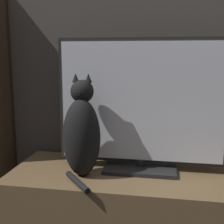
{
  "coord_description": "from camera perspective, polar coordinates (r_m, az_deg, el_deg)",
  "views": [
    {
      "loc": [
        0.15,
        -0.57,
        1.07
      ],
      "look_at": [
        -0.11,
        0.91,
        0.79
      ],
      "focal_mm": 50.0,
      "sensor_mm": 36.0,
      "label": 1
    }
  ],
  "objects": [
    {
      "name": "cat",
      "position": [
        1.53,
        -5.53,
        -3.89
      ],
      "size": [
        0.2,
        0.31,
        0.5
      ],
      "rotation": [
        0.0,
        0.0,
        0.08
      ],
      "color": "black",
      "rests_on": "tv_stand"
    },
    {
      "name": "wall_back",
      "position": [
        1.82,
        5.48,
        17.77
      ],
      "size": [
        4.8,
        0.05,
        2.6
      ],
      "color": "#47423D",
      "rests_on": "ground_plane"
    },
    {
      "name": "tv",
      "position": [
        1.58,
        5.39,
        0.8
      ],
      "size": [
        0.85,
        0.22,
        0.67
      ],
      "color": "black",
      "rests_on": "tv_stand"
    },
    {
      "name": "tv_stand",
      "position": [
        1.72,
        3.95,
        -18.45
      ],
      "size": [
        1.27,
        0.52,
        0.48
      ],
      "color": "brown",
      "rests_on": "ground_plane"
    }
  ]
}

